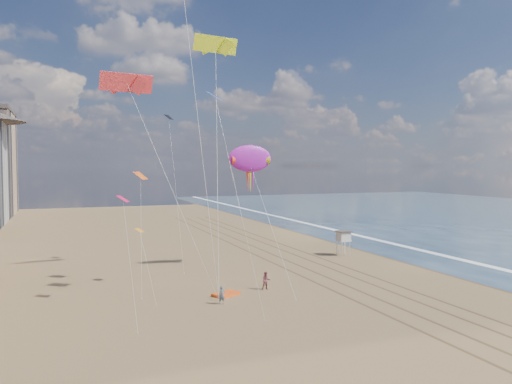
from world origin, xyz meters
TOP-DOWN VIEW (x-y plane):
  - ground at (0.00, 0.00)m, footprint 260.00×260.00m
  - wet_sand at (19.00, 40.00)m, footprint 260.00×260.00m
  - foam at (23.20, 40.00)m, footprint 260.00×260.00m
  - tracks at (2.55, 30.00)m, footprint 7.68×120.00m
  - lifeguard_stand at (10.27, 32.29)m, footprint 1.89×1.89m
  - grounded_kite at (-11.81, 17.42)m, footprint 2.94×2.57m
  - show_kite at (-4.59, 29.96)m, footprint 5.01×8.89m
  - kite_flyer_a at (-13.07, 14.71)m, footprint 0.60×0.41m
  - kite_flyer_b at (-7.31, 18.14)m, footprint 1.00×0.84m
  - parafoils at (-14.93, 23.64)m, footprint 16.51×11.85m
  - small_kites at (-16.13, 23.86)m, footprint 10.45×19.14m

SIDE VIEW (x-z plane):
  - ground at x=0.00m, z-range 0.00..0.00m
  - wet_sand at x=19.00m, z-range 0.00..0.00m
  - foam at x=23.20m, z-range 0.00..0.00m
  - tracks at x=2.55m, z-range 0.00..0.01m
  - grounded_kite at x=-11.81m, z-range 0.00..0.28m
  - kite_flyer_a at x=-13.07m, z-range 0.00..1.63m
  - kite_flyer_b at x=-7.31m, z-range 0.00..1.84m
  - lifeguard_stand at x=10.27m, z-range 0.93..4.35m
  - show_kite at x=-4.59m, z-range 3.02..23.81m
  - small_kites at x=-16.13m, z-range 7.31..21.51m
  - parafoils at x=-14.93m, z-range 19.70..34.09m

